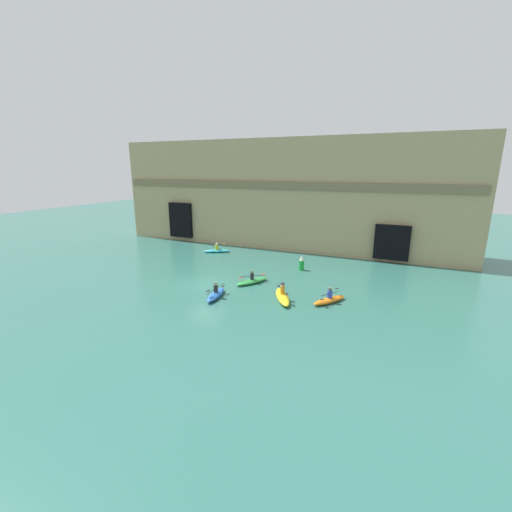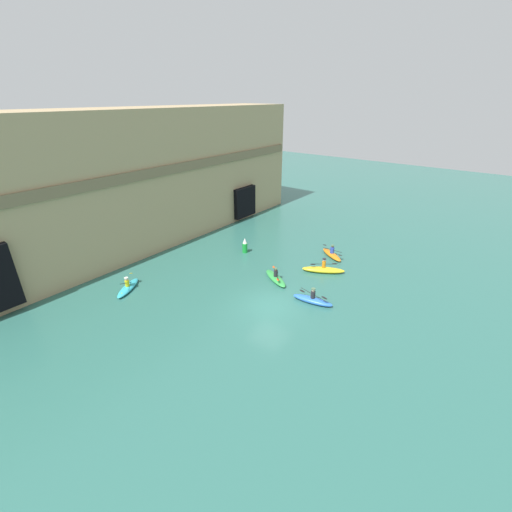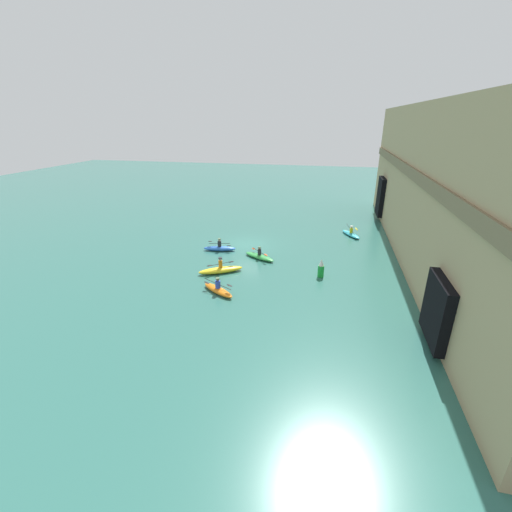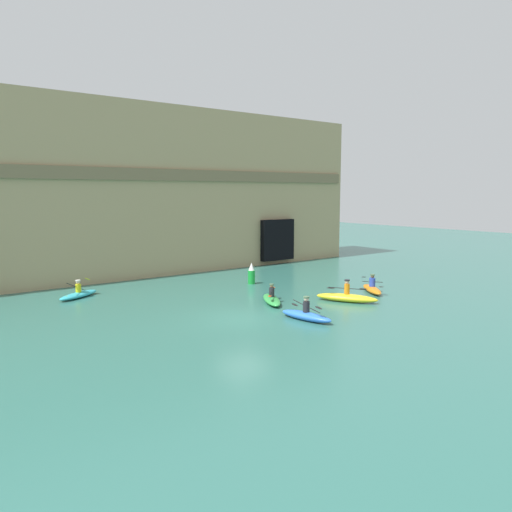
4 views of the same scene
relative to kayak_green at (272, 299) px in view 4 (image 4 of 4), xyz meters
The scene contains 8 objects.
ground_plane 3.68m from the kayak_green, 151.06° to the right, with size 120.00×120.00×0.00m, color #2D665B.
cliff_bluff 15.64m from the kayak_green, 100.29° to the left, with size 39.91×6.54×12.05m.
kayak_green is the anchor object (origin of this frame).
kayak_cyan 11.02m from the kayak_green, 135.44° to the left, with size 2.85×2.07×1.06m.
kayak_orange 6.72m from the kayak_green, 12.72° to the right, with size 2.11×2.72×1.10m.
kayak_blue 3.98m from the kayak_green, 105.41° to the right, with size 1.14×2.91×1.14m.
kayak_yellow 4.13m from the kayak_green, 33.79° to the right, with size 2.35×3.34×1.23m.
marker_buoy 5.77m from the kayak_green, 63.89° to the left, with size 0.46×0.46×1.40m.
Camera 4 is at (-13.59, -18.68, 5.98)m, focal length 35.00 mm.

